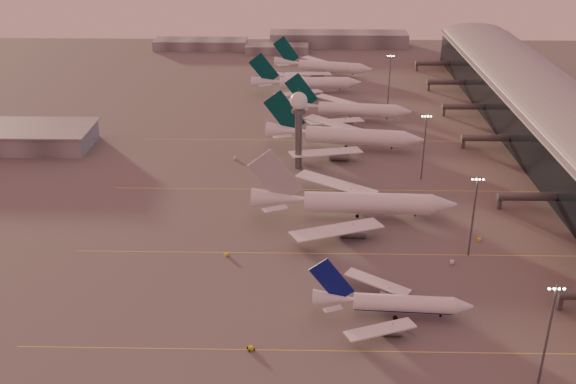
{
  "coord_description": "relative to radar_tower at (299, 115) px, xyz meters",
  "views": [
    {
      "loc": [
        6.14,
        -116.33,
        98.75
      ],
      "look_at": [
        1.92,
        81.28,
        7.6
      ],
      "focal_mm": 42.0,
      "sensor_mm": 36.0,
      "label": 1
    }
  ],
  "objects": [
    {
      "name": "distant_horizon",
      "position": [
        -2.38,
        205.14,
        -17.06
      ],
      "size": [
        165.0,
        37.5,
        9.0
      ],
      "color": "slate",
      "rests_on": "ground"
    },
    {
      "name": "greentail_b",
      "position": [
        22.61,
        57.12,
        -17.23
      ],
      "size": [
        57.77,
        46.39,
        21.03
      ],
      "color": "white",
      "rests_on": "ground"
    },
    {
      "name": "mast_c",
      "position": [
        45.0,
        -10.0,
        -7.21
      ],
      "size": [
        3.6,
        0.56,
        25.0
      ],
      "color": "#505357",
      "rests_on": "ground"
    },
    {
      "name": "ground",
      "position": [
        -5.0,
        -120.0,
        -20.95
      ],
      "size": [
        700.0,
        700.0,
        0.0
      ],
      "primitive_type": "plane",
      "color": "#575554",
      "rests_on": "ground"
    },
    {
      "name": "widebody_white",
      "position": [
        18.24,
        -42.06,
        -16.89
      ],
      "size": [
        66.52,
        53.25,
        23.39
      ],
      "color": "white",
      "rests_on": "ground"
    },
    {
      "name": "gsv_truck_d",
      "position": [
        -24.98,
        8.18,
        -19.89
      ],
      "size": [
        2.03,
        5.19,
        2.08
      ],
      "color": "silver",
      "rests_on": "ground"
    },
    {
      "name": "gsv_truck_c",
      "position": [
        -19.94,
        -66.98,
        -19.94
      ],
      "size": [
        5.17,
        3.57,
        1.97
      ],
      "color": "yellow",
      "rests_on": "ground"
    },
    {
      "name": "greentail_a",
      "position": [
        18.46,
        20.11,
        -16.79
      ],
      "size": [
        64.58,
        51.81,
        23.55
      ],
      "color": "white",
      "rests_on": "ground"
    },
    {
      "name": "gsv_tug_far",
      "position": [
        15.26,
        -16.02,
        -20.44
      ],
      "size": [
        3.18,
        4.0,
        0.99
      ],
      "color": "silver",
      "rests_on": "ground"
    },
    {
      "name": "mast_d",
      "position": [
        43.0,
        80.0,
        -7.21
      ],
      "size": [
        3.6,
        0.56,
        25.0
      ],
      "color": "#505357",
      "rests_on": "ground"
    },
    {
      "name": "narrowbody_mid",
      "position": [
        23.98,
        -95.94,
        -17.73
      ],
      "size": [
        40.72,
        32.44,
        15.9
      ],
      "color": "white",
      "rests_on": "ground"
    },
    {
      "name": "gsv_catering_b",
      "position": [
        55.32,
        -56.48,
        -19.06
      ],
      "size": [
        4.73,
        2.46,
        3.77
      ],
      "color": "yellow",
      "rests_on": "ground"
    },
    {
      "name": "gsv_tug_mid",
      "position": [
        -10.18,
        -110.12,
        -20.45
      ],
      "size": [
        3.3,
        3.96,
        0.97
      ],
      "color": "yellow",
      "rests_on": "ground"
    },
    {
      "name": "mast_a",
      "position": [
        53.0,
        -120.0,
        -7.21
      ],
      "size": [
        3.6,
        0.56,
        25.0
      ],
      "color": "#505357",
      "rests_on": "ground"
    },
    {
      "name": "greentail_c",
      "position": [
        3.59,
        100.74,
        -17.24
      ],
      "size": [
        57.78,
        46.58,
        20.98
      ],
      "color": "white",
      "rests_on": "ground"
    },
    {
      "name": "gsv_truck_b",
      "position": [
        44.63,
        -70.36,
        -19.75
      ],
      "size": [
        6.15,
        3.29,
        2.36
      ],
      "color": "silver",
      "rests_on": "ground"
    },
    {
      "name": "radar_tower",
      "position": [
        0.0,
        0.0,
        0.0
      ],
      "size": [
        6.4,
        6.4,
        31.1
      ],
      "color": "#505357",
      "rests_on": "ground"
    },
    {
      "name": "mast_b",
      "position": [
        50.0,
        -65.0,
        -7.21
      ],
      "size": [
        3.6,
        0.56,
        25.0
      ],
      "color": "#505357",
      "rests_on": "ground"
    },
    {
      "name": "taxiway_markings",
      "position": [
        25.0,
        -64.0,
        -20.94
      ],
      "size": [
        180.0,
        185.25,
        0.02
      ],
      "color": "#E4D450",
      "rests_on": "ground"
    },
    {
      "name": "greentail_d",
      "position": [
        12.86,
        135.82,
        -17.3
      ],
      "size": [
        55.76,
        44.48,
        20.64
      ],
      "color": "white",
      "rests_on": "ground"
    }
  ]
}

